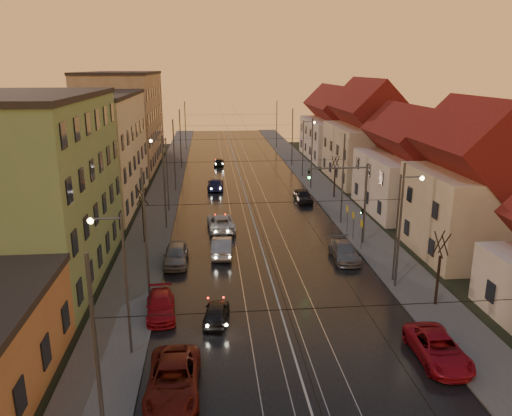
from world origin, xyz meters
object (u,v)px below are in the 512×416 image
object	(u,v)px
driving_car_4	(219,162)
parked_left_2	(161,306)
street_lamp_1	(402,218)
parked_left_3	(176,255)
street_lamp_0	(119,272)
driving_car_1	(222,246)
street_lamp_2	(164,167)
driving_car_2	(221,222)
traffic_light_mast	(354,194)
parked_right_0	(438,348)
parked_right_1	(344,251)
driving_car_3	(215,184)
parked_left_1	(173,379)
street_lamp_3	(305,143)
parked_right_2	(303,196)
driving_car_0	(216,312)

from	to	relation	value
driving_car_4	parked_left_2	xyz separation A→B (m)	(-4.79, -48.89, 0.00)
street_lamp_1	parked_left_3	bearing A→B (deg)	163.08
street_lamp_0	driving_car_1	world-z (taller)	street_lamp_0
street_lamp_2	driving_car_2	size ratio (longest dim) A/B	1.51
street_lamp_1	traffic_light_mast	distance (m)	8.08
parked_left_2	parked_right_0	distance (m)	16.47
street_lamp_0	driving_car_2	distance (m)	22.42
traffic_light_mast	parked_right_1	size ratio (longest dim) A/B	1.51
driving_car_3	parked_left_1	bearing A→B (deg)	88.44
parked_right_1	parked_left_3	bearing A→B (deg)	-178.81
parked_left_3	driving_car_2	bearing A→B (deg)	65.71
street_lamp_3	parked_right_2	distance (m)	14.32
street_lamp_0	traffic_light_mast	xyz separation A→B (m)	(17.10, 16.00, -0.29)
parked_left_2	driving_car_1	bearing A→B (deg)	62.39
driving_car_1	driving_car_2	bearing A→B (deg)	-87.71
driving_car_2	parked_right_0	size ratio (longest dim) A/B	1.06
traffic_light_mast	driving_car_3	xyz separation A→B (m)	(-11.61, 21.67, -3.89)
driving_car_2	parked_left_1	world-z (taller)	parked_left_1
parked_left_1	parked_right_1	bearing A→B (deg)	52.20
street_lamp_3	driving_car_2	distance (m)	26.25
driving_car_1	parked_right_2	distance (m)	18.82
driving_car_0	parked_left_2	bearing A→B (deg)	-11.28
street_lamp_3	parked_right_2	size ratio (longest dim) A/B	1.85
driving_car_3	parked_left_2	bearing A→B (deg)	85.33
driving_car_1	traffic_light_mast	bearing A→B (deg)	-169.44
driving_car_2	driving_car_4	distance (m)	32.04
street_lamp_3	parked_left_1	bearing A→B (deg)	-107.95
driving_car_3	parked_right_2	bearing A→B (deg)	146.75
driving_car_2	parked_right_1	bearing A→B (deg)	135.16
parked_left_3	driving_car_0	bearing A→B (deg)	-72.44
driving_car_2	parked_right_2	xyz separation A→B (m)	(9.72, 9.30, -0.00)
street_lamp_2	driving_car_0	xyz separation A→B (m)	(4.98, -24.72, -4.27)
traffic_light_mast	parked_right_2	distance (m)	15.16
driving_car_1	parked_right_1	size ratio (longest dim) A/B	0.98
street_lamp_1	parked_right_0	size ratio (longest dim) A/B	1.60
street_lamp_0	traffic_light_mast	size ratio (longest dim) A/B	1.11
driving_car_1	parked_right_1	bearing A→B (deg)	172.58
street_lamp_2	parked_left_2	world-z (taller)	street_lamp_2
street_lamp_0	parked_left_1	distance (m)	6.12
street_lamp_2	parked_right_0	xyz separation A→B (m)	(16.65, -30.05, -4.19)
street_lamp_1	driving_car_2	world-z (taller)	street_lamp_1
street_lamp_1	driving_car_3	size ratio (longest dim) A/B	1.64
driving_car_0	parked_left_1	size ratio (longest dim) A/B	0.66
driving_car_2	parked_right_2	size ratio (longest dim) A/B	1.23
driving_car_1	street_lamp_3	bearing A→B (deg)	-109.91
driving_car_4	parked_right_2	distance (m)	24.52
parked_left_2	parked_right_2	bearing A→B (deg)	56.61
street_lamp_3	driving_car_1	xyz separation A→B (m)	(-12.56, -29.49, -4.11)
driving_car_1	parked_right_1	xyz separation A→B (m)	(9.88, -1.85, -0.08)
driving_car_4	street_lamp_0	bearing A→B (deg)	87.73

